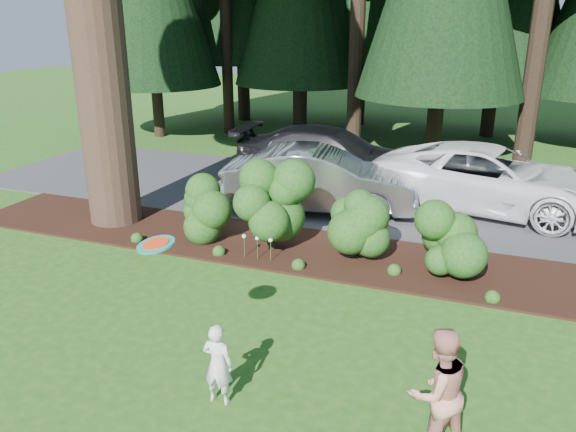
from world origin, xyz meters
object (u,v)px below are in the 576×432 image
object	(u,v)px
child	(218,364)
adult	(437,391)
car_silver_wagon	(320,180)
car_white_suv	(489,179)
frisbee	(156,244)
car_dark_suv	(330,156)

from	to	relation	value
child	adult	world-z (taller)	adult
car_silver_wagon	adult	size ratio (longest dim) A/B	3.13
car_white_suv	car_silver_wagon	bearing A→B (deg)	121.92
frisbee	car_dark_suv	bearing A→B (deg)	94.30
car_dark_suv	adult	world-z (taller)	car_dark_suv
car_silver_wagon	child	distance (m)	8.00
car_silver_wagon	car_white_suv	size ratio (longest dim) A/B	0.83
car_white_suv	adult	world-z (taller)	car_white_suv
child	frisbee	size ratio (longest dim) A/B	2.33
car_silver_wagon	child	bearing A→B (deg)	177.17
adult	car_silver_wagon	bearing A→B (deg)	-104.50
car_silver_wagon	car_dark_suv	bearing A→B (deg)	-0.42
car_white_suv	child	bearing A→B (deg)	172.65
child	adult	size ratio (longest dim) A/B	0.72
car_white_suv	child	world-z (taller)	car_white_suv
car_dark_suv	child	xyz separation A→B (m)	(1.59, -10.44, -0.30)
car_dark_suv	car_silver_wagon	bearing A→B (deg)	-172.83
child	frisbee	xyz separation A→B (m)	(-0.80, -0.00, 1.58)
car_dark_suv	adult	distance (m)	11.20
car_white_suv	car_dark_suv	xyz separation A→B (m)	(-4.59, 0.87, 0.01)
car_dark_suv	child	distance (m)	10.57
car_dark_suv	frisbee	size ratio (longest dim) A/B	11.73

